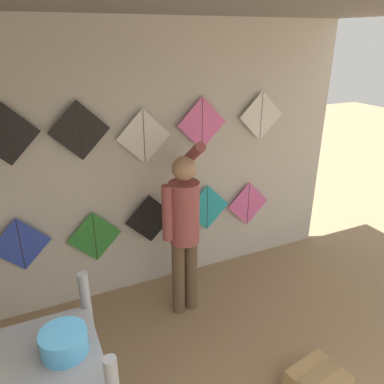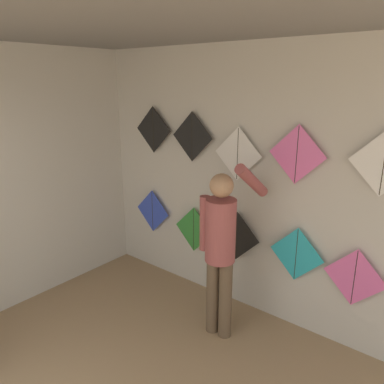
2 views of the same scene
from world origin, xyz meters
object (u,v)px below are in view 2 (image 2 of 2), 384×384
kite_0 (153,211)px  kite_1 (194,229)px  kite_2 (237,236)px  kite_8 (297,155)px  kite_4 (354,278)px  shopkeeper (221,242)px  kite_9 (384,163)px  kite_7 (238,154)px  kite_5 (153,130)px  kite_6 (192,137)px  kite_3 (296,254)px

kite_0 → kite_1: (0.68, 0.00, -0.08)m
kite_2 → kite_8: 1.14m
kite_1 → kite_4: bearing=0.0°
kite_1 → kite_4: (1.83, 0.00, 0.02)m
shopkeeper → kite_9: 1.53m
kite_0 → kite_4: bearing=0.0°
shopkeeper → kite_2: shopkeeper is taller
kite_2 → kite_4: 1.23m
shopkeeper → kite_7: 0.92m
kite_1 → kite_8: 1.59m
kite_5 → kite_7: (1.19, 0.00, -0.15)m
kite_9 → kite_6: bearing=180.0°
kite_5 → kite_9: kite_5 is taller
kite_1 → kite_3: (1.27, 0.00, 0.07)m
kite_4 → kite_9: kite_9 is taller
kite_7 → kite_9: 1.36m
kite_4 → kite_2: bearing=180.0°
kite_4 → kite_6: 2.14m
kite_0 → kite_6: (0.65, 0.00, 1.02)m
kite_2 → kite_8: size_ratio=1.00×
kite_3 → kite_9: kite_9 is taller
kite_4 → kite_1: bearing=180.0°
shopkeeper → kite_8: kite_8 is taller
kite_1 → kite_5: kite_5 is taller
kite_8 → kite_2: bearing=180.0°
shopkeeper → kite_9: kite_9 is taller
kite_0 → kite_6: kite_6 is taller
kite_4 → kite_8: 1.20m
kite_1 → kite_5: bearing=180.0°
kite_1 → kite_4: 1.83m
kite_2 → kite_4: kite_2 is taller
kite_7 → kite_9: (1.35, 0.00, 0.09)m
kite_8 → kite_9: kite_9 is taller
kite_2 → kite_9: kite_9 is taller
kite_2 → kite_7: bearing=180.0°
kite_6 → kite_8: kite_6 is taller
kite_2 → kite_7: 0.90m
shopkeeper → kite_5: kite_5 is taller
kite_7 → kite_2: bearing=0.0°
kite_0 → kite_9: kite_9 is taller
kite_8 → kite_6: bearing=180.0°
kite_0 → kite_4: size_ratio=1.00×
kite_3 → kite_9: size_ratio=1.00×
kite_5 → kite_1: bearing=0.0°
kite_3 → kite_8: size_ratio=1.00×
shopkeeper → kite_5: size_ratio=3.19×
kite_3 → kite_4: size_ratio=1.00×
shopkeeper → kite_7: kite_7 is taller
shopkeeper → kite_4: shopkeeper is taller
kite_2 → kite_1: bearing=180.0°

